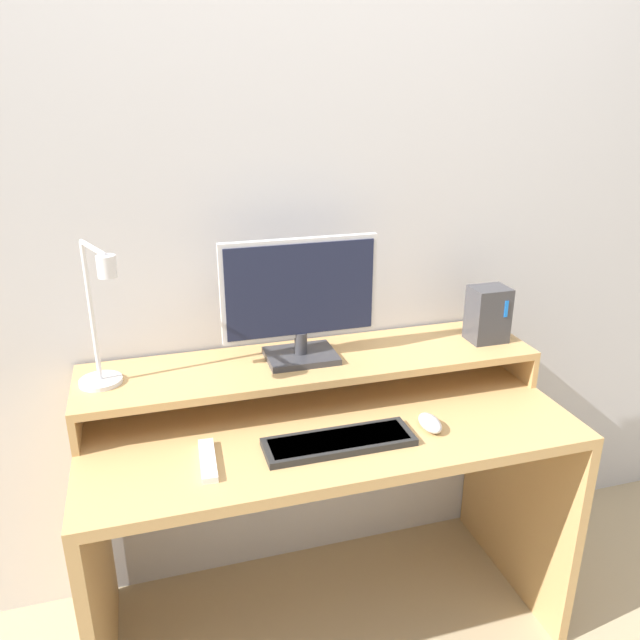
% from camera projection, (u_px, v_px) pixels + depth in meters
% --- Properties ---
extents(wall_back, '(6.00, 0.05, 2.50)m').
position_uv_depth(wall_back, '(295.00, 196.00, 1.79)').
color(wall_back, silver).
rests_on(wall_back, ground_plane).
extents(desk, '(1.31, 0.59, 0.70)m').
position_uv_depth(desk, '(327.00, 479.00, 1.76)').
color(desk, tan).
rests_on(desk, ground_plane).
extents(monitor_shelf, '(1.31, 0.30, 0.11)m').
position_uv_depth(monitor_shelf, '(313.00, 364.00, 1.79)').
color(monitor_shelf, tan).
rests_on(monitor_shelf, desk).
extents(monitor, '(0.44, 0.15, 0.35)m').
position_uv_depth(monitor, '(300.00, 299.00, 1.72)').
color(monitor, '#38383D').
rests_on(monitor, monitor_shelf).
extents(desk_lamp, '(0.14, 0.23, 0.39)m').
position_uv_depth(desk_lamp, '(100.00, 330.00, 1.54)').
color(desk_lamp, silver).
rests_on(desk_lamp, monitor_shelf).
extents(router_dock, '(0.11, 0.09, 0.17)m').
position_uv_depth(router_dock, '(488.00, 314.00, 1.88)').
color(router_dock, '#3D3D42').
rests_on(router_dock, monitor_shelf).
extents(keyboard, '(0.38, 0.12, 0.02)m').
position_uv_depth(keyboard, '(339.00, 441.00, 1.56)').
color(keyboard, '#282828').
rests_on(keyboard, desk).
extents(mouse, '(0.05, 0.10, 0.04)m').
position_uv_depth(mouse, '(430.00, 423.00, 1.64)').
color(mouse, silver).
rests_on(mouse, desk).
extents(remote_control, '(0.05, 0.17, 0.02)m').
position_uv_depth(remote_control, '(208.00, 460.00, 1.49)').
color(remote_control, white).
rests_on(remote_control, desk).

